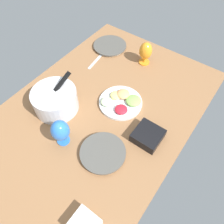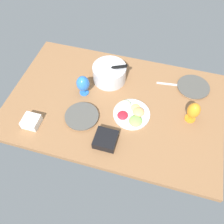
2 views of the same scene
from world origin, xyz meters
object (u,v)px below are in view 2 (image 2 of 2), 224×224
(mixing_bowl, at_px, (109,73))
(hurricane_glass_blue, at_px, (83,84))
(dinner_plate_right, at_px, (193,87))
(square_bowl_white, at_px, (31,121))
(square_bowl_black, at_px, (106,139))
(dinner_plate_left, at_px, (82,117))
(hurricane_glass_orange, at_px, (193,111))
(fruit_platter, at_px, (132,114))

(mixing_bowl, height_order, hurricane_glass_blue, mixing_bowl)
(dinner_plate_right, height_order, square_bowl_white, square_bowl_white)
(square_bowl_black, bearing_deg, dinner_plate_right, 50.82)
(mixing_bowl, bearing_deg, hurricane_glass_blue, -127.71)
(dinner_plate_left, xyz_separation_m, square_bowl_black, (0.22, -0.14, 0.02))
(dinner_plate_left, xyz_separation_m, dinner_plate_right, (0.75, 0.51, -0.00))
(hurricane_glass_blue, xyz_separation_m, square_bowl_white, (-0.26, -0.37, -0.07))
(mixing_bowl, bearing_deg, square_bowl_white, -125.88)
(dinner_plate_right, bearing_deg, square_bowl_white, -148.64)
(mixing_bowl, height_order, square_bowl_black, mixing_bowl)
(dinner_plate_left, distance_m, hurricane_glass_blue, 0.25)
(square_bowl_white, bearing_deg, dinner_plate_right, 31.36)
(hurricane_glass_orange, xyz_separation_m, square_bowl_white, (-1.07, -0.35, -0.06))
(mixing_bowl, relative_size, hurricane_glass_blue, 1.61)
(hurricane_glass_blue, height_order, hurricane_glass_orange, hurricane_glass_blue)
(mixing_bowl, distance_m, hurricane_glass_orange, 0.70)
(hurricane_glass_blue, bearing_deg, hurricane_glass_orange, -1.65)
(dinner_plate_left, xyz_separation_m, fruit_platter, (0.34, 0.12, 0.01))
(hurricane_glass_orange, relative_size, square_bowl_black, 1.13)
(fruit_platter, bearing_deg, dinner_plate_left, -160.70)
(hurricane_glass_blue, bearing_deg, dinner_plate_right, 19.13)
(dinner_plate_left, bearing_deg, hurricane_glass_orange, 15.01)
(fruit_platter, distance_m, square_bowl_black, 0.29)
(hurricane_glass_blue, bearing_deg, square_bowl_white, -124.88)
(hurricane_glass_blue, distance_m, square_bowl_white, 0.46)
(hurricane_glass_blue, height_order, square_bowl_black, hurricane_glass_blue)
(dinner_plate_left, relative_size, square_bowl_white, 2.13)
(dinner_plate_right, bearing_deg, hurricane_glass_orange, -89.53)
(fruit_platter, bearing_deg, square_bowl_black, -114.71)
(dinner_plate_right, bearing_deg, mixing_bowl, -172.41)
(dinner_plate_right, xyz_separation_m, hurricane_glass_orange, (0.00, -0.30, 0.09))
(fruit_platter, height_order, square_bowl_black, square_bowl_black)
(square_bowl_black, bearing_deg, hurricane_glass_blue, 127.97)
(fruit_platter, relative_size, square_bowl_white, 2.34)
(hurricane_glass_orange, bearing_deg, dinner_plate_left, -164.99)
(dinner_plate_left, bearing_deg, hurricane_glass_blue, 105.64)
(fruit_platter, bearing_deg, hurricane_glass_orange, 11.30)
(hurricane_glass_orange, height_order, square_bowl_white, hurricane_glass_orange)
(dinner_plate_left, height_order, dinner_plate_right, dinner_plate_left)
(mixing_bowl, xyz_separation_m, fruit_platter, (0.25, -0.30, -0.05))
(square_bowl_white, bearing_deg, hurricane_glass_blue, 55.12)
(dinner_plate_right, distance_m, square_bowl_white, 1.25)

